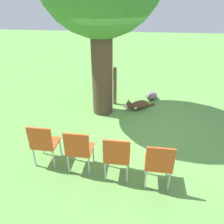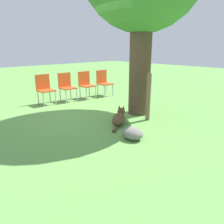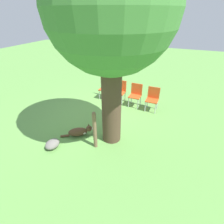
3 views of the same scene
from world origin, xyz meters
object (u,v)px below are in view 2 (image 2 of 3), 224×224
object	(u,v)px
dog	(119,118)
red_chair_1	(67,85)
red_chair_3	(104,81)
fence_post	(148,97)
red_chair_2	(86,83)
red_chair_0	(45,87)

from	to	relation	value
dog	red_chair_1	bearing A→B (deg)	49.11
red_chair_3	dog	bearing A→B (deg)	-33.49
fence_post	red_chair_3	xyz separation A→B (m)	(-2.73, 1.02, -0.06)
fence_post	red_chair_2	distance (m)	2.85
dog	red_chair_2	bearing A→B (deg)	34.47
red_chair_2	red_chair_3	xyz separation A→B (m)	(0.10, 0.69, 0.00)
red_chair_0	red_chair_2	distance (m)	1.39
fence_post	red_chair_2	bearing A→B (deg)	173.33
fence_post	red_chair_0	bearing A→B (deg)	-161.04
red_chair_1	red_chair_0	bearing A→B (deg)	-97.22
dog	fence_post	bearing A→B (deg)	-56.17
red_chair_0	red_chair_2	bearing A→B (deg)	82.78
fence_post	red_chair_3	world-z (taller)	fence_post
red_chair_0	red_chair_1	size ratio (longest dim) A/B	1.00
dog	fence_post	distance (m)	0.85
fence_post	red_chair_1	size ratio (longest dim) A/B	1.28
dog	red_chair_3	world-z (taller)	red_chair_3
dog	fence_post	xyz separation A→B (m)	(0.28, 0.68, 0.43)
dog	red_chair_0	bearing A→B (deg)	63.56
fence_post	red_chair_0	xyz separation A→B (m)	(-3.04, -1.04, -0.06)
red_chair_0	dog	bearing A→B (deg)	8.70
red_chair_1	red_chair_2	bearing A→B (deg)	82.78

